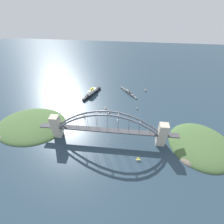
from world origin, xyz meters
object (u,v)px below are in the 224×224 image
object	(u,v)px
harbor_arch_bridge	(108,130)
seaplane_taxiing_near_bridge	(138,159)
small_boat_2	(148,131)
ocean_liner	(92,93)
small_boat_7	(118,120)
small_boat_0	(109,113)
small_boat_3	(106,107)
small_boat_4	(84,116)
small_boat_1	(99,110)
small_boat_5	(145,89)
naval_cruiser	(128,92)
small_boat_6	(137,108)

from	to	relation	value
harbor_arch_bridge	seaplane_taxiing_near_bridge	distance (m)	79.32
seaplane_taxiing_near_bridge	small_boat_2	world-z (taller)	small_boat_2
harbor_arch_bridge	ocean_liner	xyz separation A→B (m)	(-66.85, 161.09, -21.52)
small_boat_7	small_boat_2	bearing A→B (deg)	-23.23
small_boat_0	small_boat_3	distance (m)	19.97
seaplane_taxiing_near_bridge	small_boat_4	size ratio (longest dim) A/B	1.09
ocean_liner	small_boat_2	world-z (taller)	ocean_liner
seaplane_taxiing_near_bridge	small_boat_0	world-z (taller)	seaplane_taxiing_near_bridge
small_boat_0	small_boat_1	bearing A→B (deg)	165.33
small_boat_1	small_boat_5	distance (m)	161.66
small_boat_5	naval_cruiser	bearing A→B (deg)	-159.78
seaplane_taxiing_near_bridge	small_boat_0	xyz separation A→B (m)	(-69.13, 126.24, -1.04)
naval_cruiser	seaplane_taxiing_near_bridge	xyz separation A→B (m)	(23.50, -223.31, -1.22)
small_boat_3	small_boat_4	distance (m)	59.61
small_boat_2	small_boat_4	distance (m)	152.24
small_boat_0	small_boat_6	distance (m)	73.64
naval_cruiser	ocean_liner	bearing A→B (deg)	-169.86
harbor_arch_bridge	small_boat_6	size ratio (longest dim) A/B	35.09
small_boat_5	small_boat_6	xyz separation A→B (m)	(-25.46, -90.45, -1.42)
small_boat_1	small_boat_6	xyz separation A→B (m)	(94.26, 18.19, -0.76)
harbor_arch_bridge	small_boat_3	xyz separation A→B (m)	(-18.15, 99.36, -22.54)
naval_cruiser	small_boat_3	size ratio (longest dim) A/B	5.11
naval_cruiser	small_boat_0	world-z (taller)	naval_cruiser
small_boat_4	small_boat_2	bearing A→B (deg)	-12.73
small_boat_3	small_boat_0	bearing A→B (deg)	-59.28
small_boat_3	small_boat_7	size ratio (longest dim) A/B	1.28
naval_cruiser	small_boat_0	size ratio (longest dim) A/B	5.14
small_boat_1	small_boat_5	world-z (taller)	small_boat_5
seaplane_taxiing_near_bridge	small_boat_5	size ratio (longest dim) A/B	0.85
ocean_liner	small_boat_5	world-z (taller)	ocean_liner
harbor_arch_bridge	naval_cruiser	bearing A→B (deg)	78.24
ocean_liner	small_boat_3	size ratio (longest dim) A/B	6.33
small_boat_2	small_boat_7	bearing A→B (deg)	156.77
small_boat_0	small_boat_7	bearing A→B (deg)	-45.42
small_boat_3	small_boat_7	xyz separation A→B (m)	(33.62, -40.75, -4.73)
small_boat_2	small_boat_4	bearing A→B (deg)	167.27
small_boat_0	small_boat_7	world-z (taller)	small_boat_0
small_boat_4	ocean_liner	bearing A→B (deg)	90.78
small_boat_0	harbor_arch_bridge	bearing A→B (deg)	-84.32
harbor_arch_bridge	small_boat_3	size ratio (longest dim) A/B	23.31
seaplane_taxiing_near_bridge	small_boat_1	bearing A→B (deg)	125.32
small_boat_4	small_boat_6	size ratio (longest dim) A/B	1.10
small_boat_1	small_boat_5	bearing A→B (deg)	42.22
small_boat_6	small_boat_7	bearing A→B (deg)	-133.09
seaplane_taxiing_near_bridge	small_boat_0	distance (m)	143.93
small_boat_1	small_boat_4	distance (m)	41.50
small_boat_0	small_boat_5	world-z (taller)	small_boat_5
ocean_liner	naval_cruiser	world-z (taller)	ocean_liner
naval_cruiser	small_boat_6	distance (m)	76.13
small_boat_3	small_boat_5	size ratio (longest dim) A/B	1.07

